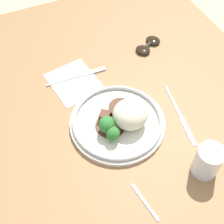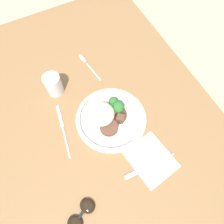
% 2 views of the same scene
% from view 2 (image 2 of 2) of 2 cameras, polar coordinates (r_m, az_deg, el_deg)
% --- Properties ---
extents(ground_plane, '(8.00, 8.00, 0.00)m').
position_cam_2_polar(ground_plane, '(0.87, -4.27, -3.31)').
color(ground_plane, tan).
extents(dining_table, '(1.32, 0.91, 0.04)m').
position_cam_2_polar(dining_table, '(0.85, -4.36, -2.81)').
color(dining_table, olive).
rests_on(dining_table, ground).
extents(napkin, '(0.18, 0.16, 0.00)m').
position_cam_2_polar(napkin, '(0.79, 10.15, -12.09)').
color(napkin, silver).
rests_on(napkin, dining_table).
extents(plate, '(0.26, 0.26, 0.09)m').
position_cam_2_polar(plate, '(0.81, -0.68, -1.10)').
color(plate, silver).
rests_on(plate, dining_table).
extents(juice_glass, '(0.07, 0.07, 0.09)m').
position_cam_2_polar(juice_glass, '(0.88, -14.98, 6.77)').
color(juice_glass, orange).
rests_on(juice_glass, dining_table).
extents(fork, '(0.02, 0.20, 0.00)m').
position_cam_2_polar(fork, '(0.78, 8.66, -14.28)').
color(fork, '#ADADB2').
rests_on(fork, napkin).
extents(knife, '(0.22, 0.04, 0.00)m').
position_cam_2_polar(knife, '(0.83, -12.72, -4.22)').
color(knife, '#ADADB2').
rests_on(knife, dining_table).
extents(spoon, '(0.17, 0.04, 0.01)m').
position_cam_2_polar(spoon, '(0.98, -7.04, 12.95)').
color(spoon, '#ADADB2').
rests_on(spoon, dining_table).
extents(sunglasses, '(0.09, 0.12, 0.02)m').
position_cam_2_polar(sunglasses, '(0.76, -8.01, -25.00)').
color(sunglasses, black).
rests_on(sunglasses, dining_table).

